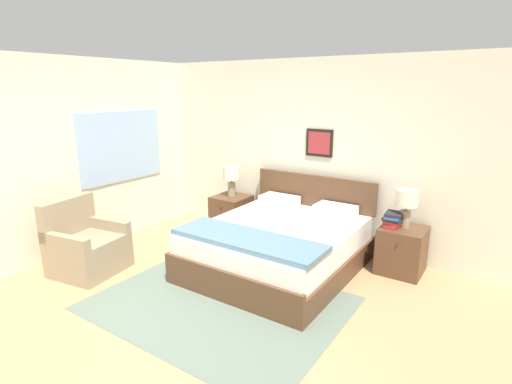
% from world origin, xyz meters
% --- Properties ---
extents(ground_plane, '(16.00, 16.00, 0.00)m').
position_xyz_m(ground_plane, '(0.00, 0.00, 0.00)').
color(ground_plane, tan).
extents(wall_back, '(7.07, 0.09, 2.60)m').
position_xyz_m(wall_back, '(0.00, 2.84, 1.30)').
color(wall_back, beige).
rests_on(wall_back, ground_plane).
extents(wall_left, '(0.08, 5.21, 2.60)m').
position_xyz_m(wall_left, '(-2.36, 1.41, 1.30)').
color(wall_left, beige).
rests_on(wall_left, ground_plane).
extents(area_rug_main, '(2.51, 1.94, 0.01)m').
position_xyz_m(area_rug_main, '(0.16, 0.67, 0.00)').
color(area_rug_main, slate).
rests_on(area_rug_main, ground_plane).
extents(bed, '(1.78, 2.05, 1.02)m').
position_xyz_m(bed, '(0.24, 1.74, 0.31)').
color(bed, brown).
rests_on(bed, ground_plane).
extents(armchair, '(0.83, 0.86, 0.90)m').
position_xyz_m(armchair, '(-1.68, 0.39, 0.30)').
color(armchair, '#998466').
rests_on(armchair, ground_plane).
extents(nightstand_near_window, '(0.52, 0.54, 0.57)m').
position_xyz_m(nightstand_near_window, '(-1.06, 2.51, 0.29)').
color(nightstand_near_window, brown).
rests_on(nightstand_near_window, ground_plane).
extents(nightstand_by_door, '(0.52, 0.54, 0.57)m').
position_xyz_m(nightstand_by_door, '(1.54, 2.51, 0.29)').
color(nightstand_by_door, brown).
rests_on(nightstand_by_door, ground_plane).
extents(table_lamp_near_window, '(0.26, 0.26, 0.47)m').
position_xyz_m(table_lamp_near_window, '(-1.06, 2.53, 0.89)').
color(table_lamp_near_window, gray).
rests_on(table_lamp_near_window, nightstand_near_window).
extents(table_lamp_by_door, '(0.26, 0.26, 0.47)m').
position_xyz_m(table_lamp_by_door, '(1.54, 2.53, 0.89)').
color(table_lamp_by_door, gray).
rests_on(table_lamp_by_door, nightstand_by_door).
extents(book_thick_bottom, '(0.19, 0.27, 0.04)m').
position_xyz_m(book_thick_bottom, '(1.43, 2.45, 0.59)').
color(book_thick_bottom, '#B7332D').
rests_on(book_thick_bottom, nightstand_by_door).
extents(book_hardcover_middle, '(0.21, 0.23, 0.04)m').
position_xyz_m(book_hardcover_middle, '(1.43, 2.45, 0.63)').
color(book_hardcover_middle, '#B7332D').
rests_on(book_hardcover_middle, book_thick_bottom).
extents(book_novel_upper, '(0.24, 0.24, 0.04)m').
position_xyz_m(book_novel_upper, '(1.43, 2.45, 0.67)').
color(book_novel_upper, '#232328').
rests_on(book_novel_upper, book_hardcover_middle).
extents(book_slim_near_top, '(0.18, 0.27, 0.03)m').
position_xyz_m(book_slim_near_top, '(1.43, 2.45, 0.71)').
color(book_slim_near_top, '#335693').
rests_on(book_slim_near_top, book_novel_upper).
extents(book_paperback_top, '(0.21, 0.25, 0.04)m').
position_xyz_m(book_paperback_top, '(1.43, 2.45, 0.74)').
color(book_paperback_top, '#232328').
rests_on(book_paperback_top, book_slim_near_top).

